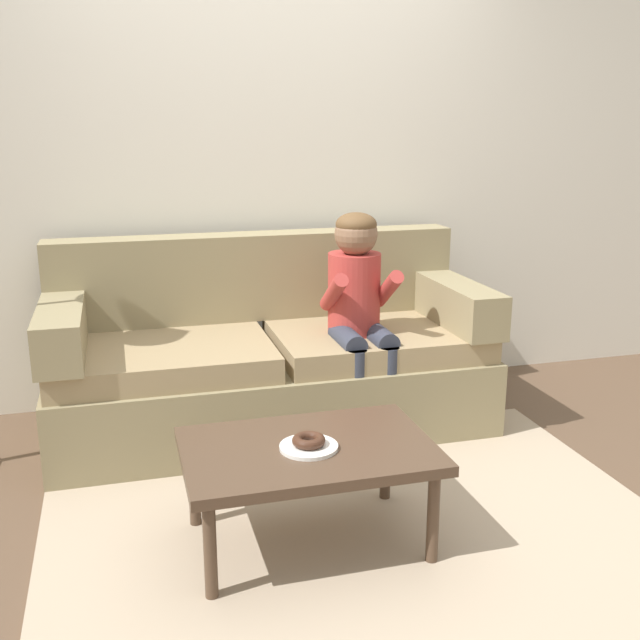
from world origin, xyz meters
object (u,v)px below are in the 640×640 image
coffee_table (308,456)px  person_child (359,303)px  couch (269,361)px  donut (309,440)px

coffee_table → person_child: (0.51, 0.95, 0.32)m
couch → donut: couch is taller
person_child → coffee_table: bearing=-118.0°
couch → donut: size_ratio=17.92×
couch → donut: 1.19m
couch → person_child: size_ratio=1.95×
couch → coffee_table: bearing=-94.7°
coffee_table → person_child: 1.12m
person_child → donut: person_child is taller
couch → coffee_table: (-0.10, -1.16, 0.01)m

